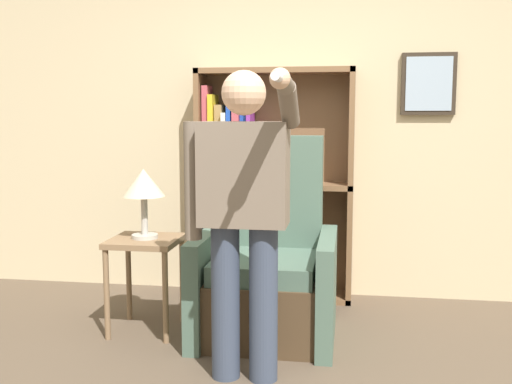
{
  "coord_description": "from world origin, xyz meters",
  "views": [
    {
      "loc": [
        0.39,
        -2.58,
        1.39
      ],
      "look_at": [
        -0.12,
        0.71,
        0.96
      ],
      "focal_mm": 42.0,
      "sensor_mm": 36.0,
      "label": 1
    }
  ],
  "objects_px": {
    "side_table": "(145,255)",
    "table_lamp": "(144,186)",
    "bookcase": "(254,189)",
    "armchair": "(267,274)",
    "person_standing": "(243,206)"
  },
  "relations": [
    {
      "from": "bookcase",
      "to": "person_standing",
      "type": "height_order",
      "value": "bookcase"
    },
    {
      "from": "armchair",
      "to": "bookcase",
      "type": "bearing_deg",
      "value": 105.18
    },
    {
      "from": "bookcase",
      "to": "table_lamp",
      "type": "relative_size",
      "value": 3.89
    },
    {
      "from": "bookcase",
      "to": "side_table",
      "type": "relative_size",
      "value": 2.83
    },
    {
      "from": "armchair",
      "to": "table_lamp",
      "type": "relative_size",
      "value": 2.83
    },
    {
      "from": "bookcase",
      "to": "armchair",
      "type": "distance_m",
      "value": 0.91
    },
    {
      "from": "side_table",
      "to": "table_lamp",
      "type": "distance_m",
      "value": 0.44
    },
    {
      "from": "side_table",
      "to": "person_standing",
      "type": "bearing_deg",
      "value": -39.29
    },
    {
      "from": "bookcase",
      "to": "person_standing",
      "type": "bearing_deg",
      "value": -83.05
    },
    {
      "from": "bookcase",
      "to": "armchair",
      "type": "height_order",
      "value": "bookcase"
    },
    {
      "from": "bookcase",
      "to": "side_table",
      "type": "distance_m",
      "value": 1.08
    },
    {
      "from": "side_table",
      "to": "table_lamp",
      "type": "height_order",
      "value": "table_lamp"
    },
    {
      "from": "side_table",
      "to": "table_lamp",
      "type": "relative_size",
      "value": 1.37
    },
    {
      "from": "bookcase",
      "to": "side_table",
      "type": "bearing_deg",
      "value": -123.44
    },
    {
      "from": "bookcase",
      "to": "armchair",
      "type": "bearing_deg",
      "value": -74.82
    }
  ]
}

